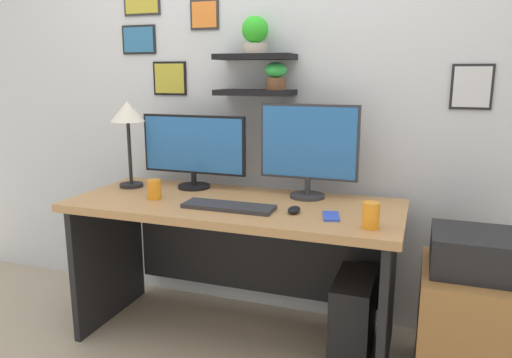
{
  "coord_description": "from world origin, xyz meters",
  "views": [
    {
      "loc": [
        0.88,
        -2.17,
        1.38
      ],
      "look_at": [
        0.1,
        0.05,
        0.86
      ],
      "focal_mm": 33.99,
      "sensor_mm": 36.0,
      "label": 1
    }
  ],
  "objects_px": {
    "monitor_right": "(309,147)",
    "desk_lamp": "(128,119)",
    "cell_phone": "(331,216)",
    "computer_tower_right": "(353,319)",
    "monitor_left": "(194,149)",
    "drawer_cabinet": "(470,330)",
    "desk": "(238,238)",
    "water_cup": "(371,215)",
    "printer": "(478,253)",
    "keyboard": "(229,206)",
    "computer_mouse": "(294,210)",
    "pen_cup": "(154,189)"
  },
  "relations": [
    {
      "from": "desk",
      "to": "printer",
      "type": "height_order",
      "value": "desk"
    },
    {
      "from": "pen_cup",
      "to": "computer_tower_right",
      "type": "bearing_deg",
      "value": 5.39
    },
    {
      "from": "pen_cup",
      "to": "drawer_cabinet",
      "type": "height_order",
      "value": "pen_cup"
    },
    {
      "from": "pen_cup",
      "to": "printer",
      "type": "height_order",
      "value": "pen_cup"
    },
    {
      "from": "computer_mouse",
      "to": "water_cup",
      "type": "bearing_deg",
      "value": -17.37
    },
    {
      "from": "desk_lamp",
      "to": "pen_cup",
      "type": "bearing_deg",
      "value": -35.83
    },
    {
      "from": "monitor_left",
      "to": "computer_tower_right",
      "type": "height_order",
      "value": "monitor_left"
    },
    {
      "from": "water_cup",
      "to": "printer",
      "type": "xyz_separation_m",
      "value": [
        0.44,
        0.17,
        -0.17
      ]
    },
    {
      "from": "monitor_right",
      "to": "keyboard",
      "type": "bearing_deg",
      "value": -131.77
    },
    {
      "from": "desk_lamp",
      "to": "water_cup",
      "type": "relative_size",
      "value": 4.37
    },
    {
      "from": "computer_mouse",
      "to": "monitor_right",
      "type": "bearing_deg",
      "value": 91.8
    },
    {
      "from": "desk_lamp",
      "to": "pen_cup",
      "type": "relative_size",
      "value": 4.8
    },
    {
      "from": "monitor_right",
      "to": "drawer_cabinet",
      "type": "height_order",
      "value": "monitor_right"
    },
    {
      "from": "monitor_left",
      "to": "drawer_cabinet",
      "type": "relative_size",
      "value": 1.1
    },
    {
      "from": "monitor_right",
      "to": "drawer_cabinet",
      "type": "bearing_deg",
      "value": -17.11
    },
    {
      "from": "cell_phone",
      "to": "computer_tower_right",
      "type": "xyz_separation_m",
      "value": [
        0.1,
        0.12,
        -0.54
      ]
    },
    {
      "from": "computer_tower_right",
      "to": "desk_lamp",
      "type": "bearing_deg",
      "value": 175.79
    },
    {
      "from": "cell_phone",
      "to": "desk_lamp",
      "type": "bearing_deg",
      "value": 156.22
    },
    {
      "from": "keyboard",
      "to": "computer_mouse",
      "type": "height_order",
      "value": "computer_mouse"
    },
    {
      "from": "computer_mouse",
      "to": "monitor_left",
      "type": "bearing_deg",
      "value": 154.97
    },
    {
      "from": "pen_cup",
      "to": "printer",
      "type": "relative_size",
      "value": 0.26
    },
    {
      "from": "monitor_right",
      "to": "desk_lamp",
      "type": "height_order",
      "value": "desk_lamp"
    },
    {
      "from": "computer_mouse",
      "to": "computer_tower_right",
      "type": "relative_size",
      "value": 0.21
    },
    {
      "from": "desk",
      "to": "monitor_left",
      "type": "relative_size",
      "value": 2.73
    },
    {
      "from": "cell_phone",
      "to": "computer_tower_right",
      "type": "height_order",
      "value": "cell_phone"
    },
    {
      "from": "pen_cup",
      "to": "computer_tower_right",
      "type": "relative_size",
      "value": 0.24
    },
    {
      "from": "monitor_left",
      "to": "desk_lamp",
      "type": "bearing_deg",
      "value": -163.4
    },
    {
      "from": "keyboard",
      "to": "cell_phone",
      "type": "xyz_separation_m",
      "value": [
        0.49,
        0.02,
        -0.01
      ]
    },
    {
      "from": "keyboard",
      "to": "pen_cup",
      "type": "bearing_deg",
      "value": 173.96
    },
    {
      "from": "monitor_left",
      "to": "drawer_cabinet",
      "type": "xyz_separation_m",
      "value": [
        1.45,
        -0.25,
        -0.7
      ]
    },
    {
      "from": "monitor_right",
      "to": "keyboard",
      "type": "height_order",
      "value": "monitor_right"
    },
    {
      "from": "desk_lamp",
      "to": "drawer_cabinet",
      "type": "xyz_separation_m",
      "value": [
        1.8,
        -0.14,
        -0.86
      ]
    },
    {
      "from": "cell_phone",
      "to": "printer",
      "type": "xyz_separation_m",
      "value": [
        0.62,
        0.07,
        -0.12
      ]
    },
    {
      "from": "desk_lamp",
      "to": "computer_tower_right",
      "type": "height_order",
      "value": "desk_lamp"
    },
    {
      "from": "pen_cup",
      "to": "water_cup",
      "type": "relative_size",
      "value": 0.91
    },
    {
      "from": "pen_cup",
      "to": "desk",
      "type": "bearing_deg",
      "value": 17.86
    },
    {
      "from": "printer",
      "to": "monitor_right",
      "type": "bearing_deg",
      "value": 162.89
    },
    {
      "from": "pen_cup",
      "to": "printer",
      "type": "distance_m",
      "value": 1.54
    },
    {
      "from": "desk_lamp",
      "to": "cell_phone",
      "type": "height_order",
      "value": "desk_lamp"
    },
    {
      "from": "keyboard",
      "to": "printer",
      "type": "distance_m",
      "value": 1.11
    },
    {
      "from": "desk",
      "to": "pen_cup",
      "type": "relative_size",
      "value": 16.54
    },
    {
      "from": "monitor_left",
      "to": "printer",
      "type": "distance_m",
      "value": 1.51
    },
    {
      "from": "monitor_left",
      "to": "drawer_cabinet",
      "type": "distance_m",
      "value": 1.63
    },
    {
      "from": "monitor_right",
      "to": "desk_lamp",
      "type": "bearing_deg",
      "value": -174.1
    },
    {
      "from": "water_cup",
      "to": "drawer_cabinet",
      "type": "height_order",
      "value": "water_cup"
    },
    {
      "from": "desk",
      "to": "cell_phone",
      "type": "bearing_deg",
      "value": -17.26
    },
    {
      "from": "keyboard",
      "to": "drawer_cabinet",
      "type": "distance_m",
      "value": 1.21
    },
    {
      "from": "computer_mouse",
      "to": "computer_tower_right",
      "type": "height_order",
      "value": "computer_mouse"
    },
    {
      "from": "pen_cup",
      "to": "computer_mouse",
      "type": "bearing_deg",
      "value": -1.16
    },
    {
      "from": "monitor_right",
      "to": "keyboard",
      "type": "xyz_separation_m",
      "value": [
        -0.3,
        -0.34,
        -0.25
      ]
    }
  ]
}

